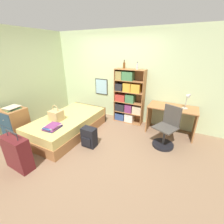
# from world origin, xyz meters

# --- Properties ---
(ground_plane) EXTENTS (14.00, 14.00, 0.00)m
(ground_plane) POSITION_xyz_m (0.00, 0.00, 0.00)
(ground_plane) COLOR #84664C
(wall_back) EXTENTS (10.00, 0.09, 2.60)m
(wall_back) POSITION_xyz_m (-0.00, 1.56, 1.30)
(wall_back) COLOR beige
(wall_back) RESTS_ON ground_plane
(wall_left) EXTENTS (0.06, 10.00, 2.60)m
(wall_left) POSITION_xyz_m (-2.14, 0.00, 1.30)
(wall_left) COLOR beige
(wall_left) RESTS_ON ground_plane
(bed) EXTENTS (1.13, 2.04, 0.46)m
(bed) POSITION_xyz_m (-0.72, 0.02, 0.23)
(bed) COLOR #A36B3D
(bed) RESTS_ON ground_plane
(handbag) EXTENTS (0.29, 0.25, 0.39)m
(handbag) POSITION_xyz_m (-0.81, -0.26, 0.59)
(handbag) COLOR tan
(handbag) RESTS_ON bed
(book_stack_on_bed) EXTENTS (0.34, 0.39, 0.08)m
(book_stack_on_bed) POSITION_xyz_m (-0.57, -0.61, 0.50)
(book_stack_on_bed) COLOR #334C84
(book_stack_on_bed) RESTS_ON bed
(suitcase) EXTENTS (0.57, 0.25, 0.78)m
(suitcase) POSITION_xyz_m (-0.64, -1.40, 0.33)
(suitcase) COLOR #5B191E
(suitcase) RESTS_ON ground_plane
(dresser) EXTENTS (0.54, 0.48, 0.76)m
(dresser) POSITION_xyz_m (-1.73, -0.74, 0.38)
(dresser) COLOR #A36B3D
(dresser) RESTS_ON ground_plane
(magazine_pile_on_dresser) EXTENTS (0.33, 0.35, 0.06)m
(magazine_pile_on_dresser) POSITION_xyz_m (-1.70, -0.74, 0.79)
(magazine_pile_on_dresser) COLOR #427A4C
(magazine_pile_on_dresser) RESTS_ON dresser
(bookcase) EXTENTS (0.86, 0.30, 1.57)m
(bookcase) POSITION_xyz_m (0.40, 1.36, 0.75)
(bookcase) COLOR #A36B3D
(bookcase) RESTS_ON ground_plane
(bottle_green) EXTENTS (0.07, 0.07, 0.23)m
(bottle_green) POSITION_xyz_m (0.24, 1.40, 1.66)
(bottle_green) COLOR brown
(bottle_green) RESTS_ON bookcase
(bottle_brown) EXTENTS (0.06, 0.06, 0.19)m
(bottle_brown) POSITION_xyz_m (0.63, 1.38, 1.65)
(bottle_brown) COLOR #B7BCC1
(bottle_brown) RESTS_ON bookcase
(desk) EXTENTS (1.16, 0.60, 0.74)m
(desk) POSITION_xyz_m (1.67, 1.21, 0.51)
(desk) COLOR #A36B3D
(desk) RESTS_ON ground_plane
(desk_lamp) EXTENTS (0.18, 0.13, 0.42)m
(desk_lamp) POSITION_xyz_m (1.97, 1.22, 1.02)
(desk_lamp) COLOR #ADA89E
(desk_lamp) RESTS_ON desk
(desk_chair) EXTENTS (0.57, 0.57, 0.94)m
(desk_chair) POSITION_xyz_m (1.66, 0.57, 0.31)
(desk_chair) COLOR black
(desk_chair) RESTS_ON ground_plane
(backpack) EXTENTS (0.32, 0.24, 0.46)m
(backpack) POSITION_xyz_m (0.12, -0.25, 0.23)
(backpack) COLOR black
(backpack) RESTS_ON ground_plane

